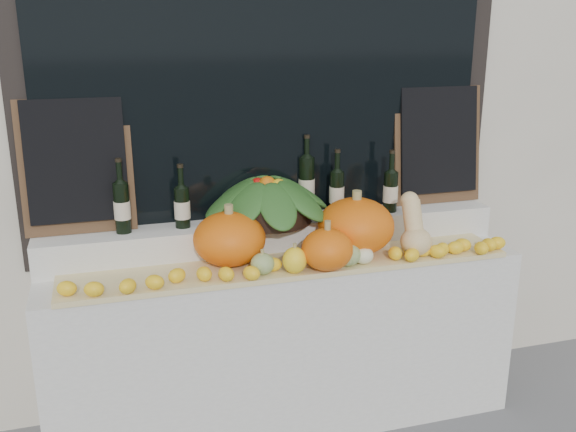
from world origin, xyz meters
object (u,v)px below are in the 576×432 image
at_px(pumpkin_left, 230,239).
at_px(butternut_squash, 414,230).
at_px(wine_bottle_tall, 307,184).
at_px(produce_bowl, 267,199).
at_px(pumpkin_right, 356,226).

distance_m(pumpkin_left, butternut_squash, 0.89).
relative_size(pumpkin_left, butternut_squash, 1.14).
height_order(pumpkin_left, wine_bottle_tall, wine_bottle_tall).
bearing_deg(produce_bowl, butternut_squash, -24.99).
xyz_separation_m(pumpkin_left, pumpkin_right, (0.62, -0.02, 0.01)).
relative_size(pumpkin_left, wine_bottle_tall, 0.84).
xyz_separation_m(pumpkin_right, produce_bowl, (-0.38, 0.21, 0.11)).
distance_m(pumpkin_left, pumpkin_right, 0.62).
relative_size(pumpkin_right, wine_bottle_tall, 0.92).
relative_size(produce_bowl, wine_bottle_tall, 1.67).
bearing_deg(pumpkin_left, pumpkin_right, -1.91).
height_order(produce_bowl, wine_bottle_tall, wine_bottle_tall).
distance_m(pumpkin_right, wine_bottle_tall, 0.37).
bearing_deg(produce_bowl, pumpkin_right, -28.76).
xyz_separation_m(pumpkin_right, butternut_squash, (0.26, -0.09, -0.01)).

